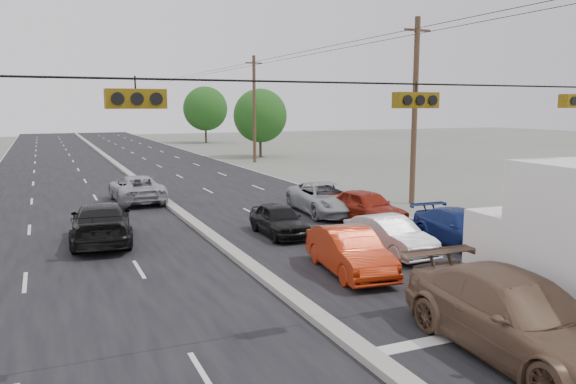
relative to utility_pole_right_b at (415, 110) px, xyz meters
name	(u,v)px	position (x,y,z in m)	size (l,w,h in m)	color
ground	(352,347)	(-12.50, -15.00, -5.11)	(200.00, 200.00, 0.00)	#606356
road_surface	(138,182)	(-12.50, 15.00, -5.11)	(20.00, 160.00, 0.02)	black
center_median	(138,181)	(-12.50, 15.00, -5.01)	(0.50, 160.00, 0.20)	gray
utility_pole_right_b	(415,110)	(0.00, 0.00, 0.00)	(1.60, 0.30, 10.00)	#422D1E
utility_pole_right_c	(254,108)	(0.00, 25.00, 0.00)	(1.60, 0.30, 10.00)	#422D1E
traffic_signals	(412,98)	(-11.10, -15.00, 0.39)	(25.00, 0.30, 0.54)	black
tree_right_mid	(260,116)	(2.50, 30.00, -0.77)	(5.60, 5.60, 7.14)	#382619
tree_right_far	(205,109)	(3.50, 55.00, -0.15)	(6.40, 6.40, 8.16)	#382619
tan_sedan	(517,317)	(-9.50, -16.77, -4.24)	(2.42, 5.96, 1.73)	brown
red_sedan	(350,252)	(-9.76, -10.11, -4.39)	(1.52, 4.37, 1.44)	#AC260A
queue_car_a	(279,220)	(-9.78, -4.30, -4.45)	(1.56, 3.87, 1.32)	black
queue_car_b	(390,236)	(-7.23, -8.61, -4.43)	(1.42, 4.08, 1.35)	silver
queue_car_c	(326,199)	(-5.82, -0.85, -4.34)	(2.54, 5.51, 1.53)	#9FA3A7
queue_car_d	(462,229)	(-4.07, -8.78, -4.42)	(1.92, 4.73, 1.37)	navy
queue_car_e	(366,207)	(-5.18, -3.66, -4.34)	(1.81, 4.51, 1.54)	maroon
oncoming_near	(101,223)	(-16.63, -2.64, -4.30)	(2.25, 5.53, 1.60)	black
oncoming_far	(136,189)	(-13.90, 6.40, -4.35)	(2.51, 5.43, 1.51)	#9FA1A6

